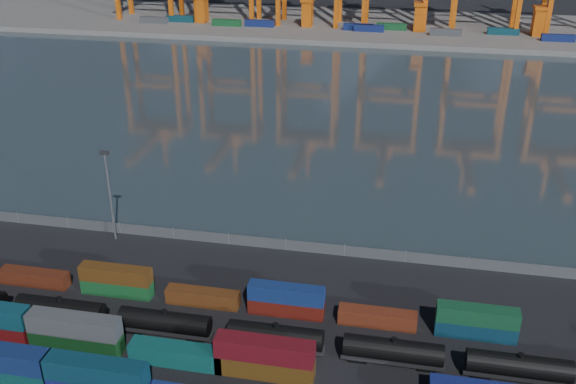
# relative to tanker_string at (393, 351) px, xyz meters

# --- Properties ---
(ground) EXTENTS (700.00, 700.00, 0.00)m
(ground) POSITION_rel_tanker_string_xyz_m (-19.08, -2.81, -2.05)
(ground) COLOR black
(ground) RESTS_ON ground
(harbor_water) EXTENTS (700.00, 700.00, 0.00)m
(harbor_water) POSITION_rel_tanker_string_xyz_m (-19.08, 102.19, -2.04)
(harbor_water) COLOR #273338
(harbor_water) RESTS_ON ground
(far_quay) EXTENTS (700.00, 70.00, 2.00)m
(far_quay) POSITION_rel_tanker_string_xyz_m (-19.08, 207.19, -1.05)
(far_quay) COLOR #514F4C
(far_quay) RESTS_ON ground
(container_row_mid) EXTENTS (141.18, 2.56, 5.45)m
(container_row_mid) POSITION_rel_tanker_string_xyz_m (-32.56, -5.21, -0.05)
(container_row_mid) COLOR #37393B
(container_row_mid) RESTS_ON ground
(container_row_north) EXTENTS (127.39, 2.24, 4.76)m
(container_row_north) POSITION_rel_tanker_string_xyz_m (-24.20, 7.77, -0.26)
(container_row_north) COLOR navy
(container_row_north) RESTS_ON ground
(tanker_string) EXTENTS (137.28, 2.85, 4.08)m
(tanker_string) POSITION_rel_tanker_string_xyz_m (0.00, 0.00, 0.00)
(tanker_string) COLOR black
(tanker_string) RESTS_ON ground
(waterfront_fence) EXTENTS (160.12, 0.12, 2.20)m
(waterfront_fence) POSITION_rel_tanker_string_xyz_m (-19.08, 25.19, -1.04)
(waterfront_fence) COLOR #595B5E
(waterfront_fence) RESTS_ON ground
(yard_light_mast) EXTENTS (1.60, 0.40, 16.60)m
(yard_light_mast) POSITION_rel_tanker_string_xyz_m (-49.08, 23.19, 7.25)
(yard_light_mast) COLOR slate
(yard_light_mast) RESTS_ON ground
(quay_containers) EXTENTS (172.58, 10.99, 2.60)m
(quay_containers) POSITION_rel_tanker_string_xyz_m (-30.08, 192.66, 1.25)
(quay_containers) COLOR navy
(quay_containers) RESTS_ON far_quay
(straddle_carriers) EXTENTS (140.00, 7.00, 11.10)m
(straddle_carriers) POSITION_rel_tanker_string_xyz_m (-21.58, 197.19, 5.77)
(straddle_carriers) COLOR #DA5B0F
(straddle_carriers) RESTS_ON far_quay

